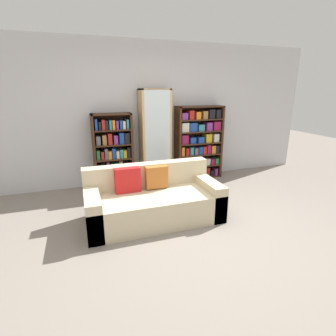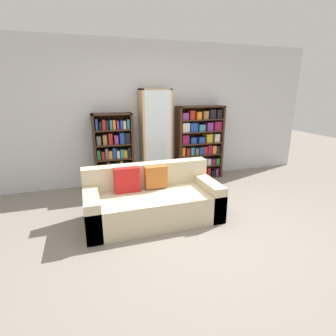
# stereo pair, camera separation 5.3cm
# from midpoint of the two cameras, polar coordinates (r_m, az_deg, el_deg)

# --- Properties ---
(ground_plane) EXTENTS (16.00, 16.00, 0.00)m
(ground_plane) POSITION_cam_midpoint_polar(r_m,az_deg,el_deg) (3.59, 7.09, -13.87)
(ground_plane) COLOR gray
(wall_back) EXTENTS (7.01, 0.06, 2.70)m
(wall_back) POSITION_cam_midpoint_polar(r_m,az_deg,el_deg) (5.29, -3.32, 11.66)
(wall_back) COLOR silver
(wall_back) RESTS_ON ground
(couch) EXTENTS (1.89, 0.88, 0.77)m
(couch) POSITION_cam_midpoint_polar(r_m,az_deg,el_deg) (3.82, -3.10, -7.13)
(couch) COLOR beige
(couch) RESTS_ON ground
(bookshelf_left) EXTENTS (0.72, 0.32, 1.40)m
(bookshelf_left) POSITION_cam_midpoint_polar(r_m,az_deg,el_deg) (5.05, -11.44, 3.44)
(bookshelf_left) COLOR #3D2314
(bookshelf_left) RESTS_ON ground
(display_cabinet) EXTENTS (0.57, 0.36, 1.83)m
(display_cabinet) POSITION_cam_midpoint_polar(r_m,az_deg,el_deg) (5.14, -2.44, 6.61)
(display_cabinet) COLOR tan
(display_cabinet) RESTS_ON ground
(bookshelf_right) EXTENTS (0.98, 0.32, 1.50)m
(bookshelf_right) POSITION_cam_midpoint_polar(r_m,az_deg,el_deg) (5.52, 7.06, 5.33)
(bookshelf_right) COLOR #3D2314
(bookshelf_right) RESTS_ON ground
(wine_bottle) EXTENTS (0.07, 0.07, 0.38)m
(wine_bottle) POSITION_cam_midpoint_polar(r_m,az_deg,el_deg) (4.82, 5.14, -3.49)
(wine_bottle) COLOR black
(wine_bottle) RESTS_ON ground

